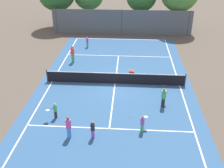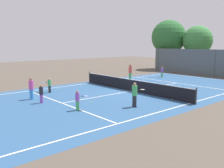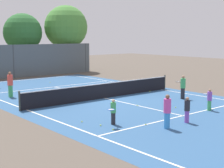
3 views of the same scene
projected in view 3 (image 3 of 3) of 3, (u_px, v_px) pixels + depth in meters
ground_plane at (104, 98)px, 22.14m from camera, size 80.00×80.00×0.00m
court_surface at (104, 98)px, 22.14m from camera, size 13.00×25.00×0.01m
tennis_net at (104, 91)px, 22.06m from camera, size 11.90×0.10×1.10m
perimeter_fence at (14, 61)px, 32.53m from camera, size 18.00×0.12×3.20m
tree_1 at (66, 27)px, 38.33m from camera, size 4.87×4.87×7.46m
tree_3 at (23, 33)px, 36.03m from camera, size 4.09×4.09×6.42m
player_0 at (10, 84)px, 22.47m from camera, size 0.36×0.36×1.70m
player_1 at (187, 110)px, 15.85m from camera, size 0.26×0.26×1.23m
player_2 at (167, 111)px, 14.84m from camera, size 0.32×0.32×1.52m
player_4 at (113, 111)px, 15.51m from camera, size 0.77×0.69×1.18m
player_5 at (183, 87)px, 21.81m from camera, size 0.54×0.91×1.52m
player_6 at (209, 99)px, 18.47m from camera, size 0.59×0.82×1.19m
ball_crate at (102, 90)px, 24.48m from camera, size 0.45×0.38×0.43m
tennis_ball_0 at (176, 107)px, 19.19m from camera, size 0.07×0.07×0.07m
tennis_ball_1 at (101, 125)px, 15.35m from camera, size 0.07×0.07×0.07m
tennis_ball_2 at (150, 91)px, 24.67m from camera, size 0.07×0.07×0.07m
tennis_ball_3 at (50, 82)px, 29.40m from camera, size 0.07×0.07×0.07m
tennis_ball_4 at (115, 101)px, 21.13m from camera, size 0.07×0.07×0.07m
tennis_ball_5 at (82, 122)px, 15.99m from camera, size 0.07×0.07×0.07m
tennis_ball_6 at (58, 89)px, 25.74m from camera, size 0.07×0.07×0.07m
tennis_ball_7 at (146, 124)px, 15.49m from camera, size 0.07×0.07×0.07m
tennis_ball_8 at (137, 105)px, 19.68m from camera, size 0.07×0.07×0.07m
tennis_ball_9 at (113, 129)px, 14.66m from camera, size 0.07×0.07×0.07m
tennis_ball_10 at (155, 89)px, 25.77m from camera, size 0.07×0.07×0.07m
tennis_ball_11 at (24, 107)px, 19.19m from camera, size 0.07×0.07×0.07m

